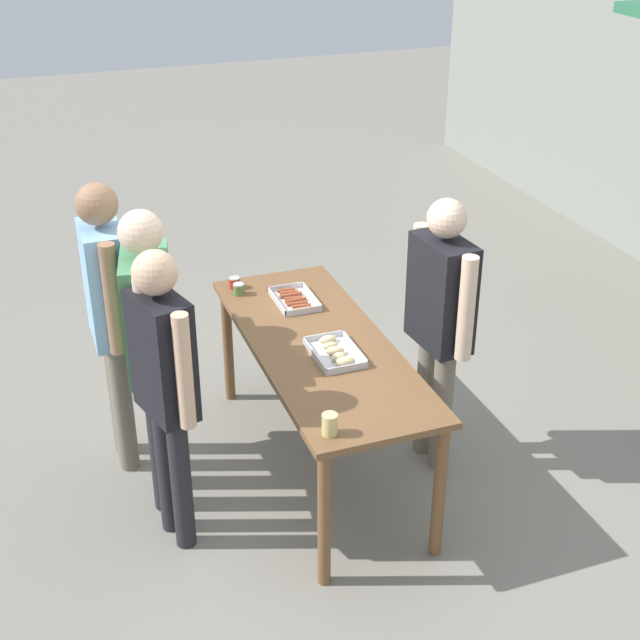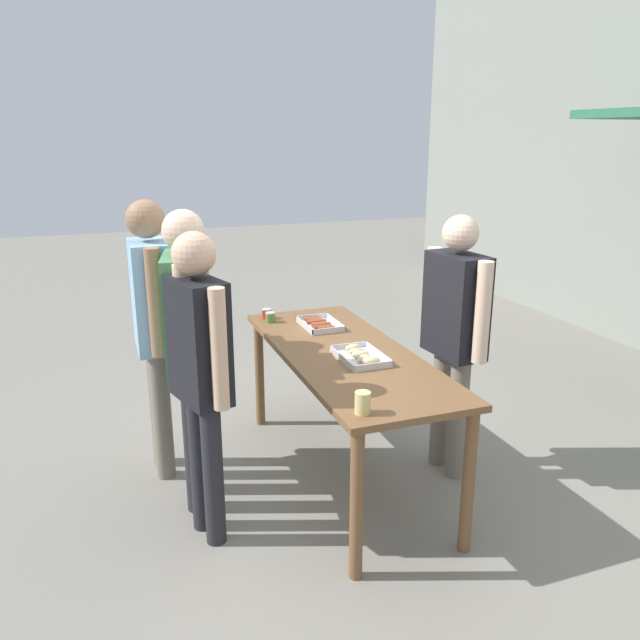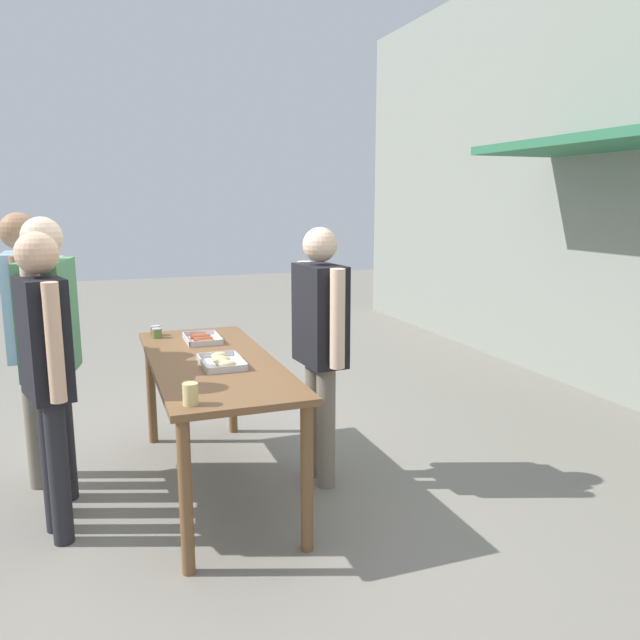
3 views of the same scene
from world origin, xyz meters
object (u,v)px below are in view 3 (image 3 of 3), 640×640
(beer_cup, at_px, (190,394))
(person_customer_holding_hotdog, at_px, (27,324))
(food_tray_buns, at_px, (222,362))
(person_server_behind_table, at_px, (320,334))
(person_customer_with_cup, at_px, (46,358))
(condiment_jar_ketchup, at_px, (157,333))
(person_customer_waiting_in_line, at_px, (50,340))
(food_tray_sausages, at_px, (202,339))
(condiment_jar_mustard, at_px, (156,331))

(beer_cup, height_order, person_customer_holding_hotdog, person_customer_holding_hotdog)
(food_tray_buns, bearing_deg, beer_cup, -23.22)
(person_server_behind_table, bearing_deg, person_customer_with_cup, -88.83)
(condiment_jar_ketchup, height_order, person_customer_waiting_in_line, person_customer_waiting_in_line)
(food_tray_buns, distance_m, beer_cup, 0.77)
(condiment_jar_ketchup, bearing_deg, food_tray_sausages, 52.74)
(person_customer_waiting_in_line, bearing_deg, person_customer_holding_hotdog, 31.38)
(food_tray_sausages, height_order, person_customer_holding_hotdog, person_customer_holding_hotdog)
(person_server_behind_table, height_order, person_customer_with_cup, person_customer_with_cup)
(person_server_behind_table, bearing_deg, condiment_jar_ketchup, -138.99)
(condiment_jar_mustard, bearing_deg, person_customer_with_cup, -29.77)
(condiment_jar_ketchup, bearing_deg, person_customer_with_cup, -31.93)
(beer_cup, bearing_deg, person_customer_waiting_in_line, -143.37)
(person_customer_holding_hotdog, height_order, person_customer_waiting_in_line, person_customer_holding_hotdog)
(food_tray_buns, xyz_separation_m, condiment_jar_ketchup, (-0.97, -0.31, 0.01))
(food_tray_sausages, relative_size, condiment_jar_ketchup, 4.94)
(person_customer_holding_hotdog, distance_m, person_customer_waiting_in_line, 0.48)
(food_tray_buns, bearing_deg, person_customer_waiting_in_line, -103.18)
(condiment_jar_ketchup, distance_m, beer_cup, 1.67)
(food_tray_buns, distance_m, person_customer_with_cup, 1.02)
(food_tray_sausages, height_order, condiment_jar_ketchup, condiment_jar_ketchup)
(food_tray_sausages, relative_size, food_tray_buns, 0.94)
(food_tray_sausages, height_order, person_server_behind_table, person_server_behind_table)
(condiment_jar_mustard, relative_size, person_server_behind_table, 0.04)
(food_tray_sausages, relative_size, condiment_jar_mustard, 4.94)
(food_tray_sausages, relative_size, beer_cup, 3.26)
(food_tray_sausages, xyz_separation_m, food_tray_buns, (0.74, 0.00, 0.01))
(person_customer_waiting_in_line, bearing_deg, condiment_jar_ketchup, -32.00)
(food_tray_buns, distance_m, condiment_jar_mustard, 1.11)
(condiment_jar_ketchup, relative_size, person_customer_with_cup, 0.04)
(person_customer_holding_hotdog, bearing_deg, person_customer_waiting_in_line, -160.06)
(condiment_jar_ketchup, height_order, beer_cup, beer_cup)
(condiment_jar_mustard, relative_size, person_customer_holding_hotdog, 0.04)
(food_tray_buns, height_order, person_customer_with_cup, person_customer_with_cup)
(person_customer_with_cup, xyz_separation_m, person_customer_waiting_in_line, (-0.38, 0.00, 0.02))
(condiment_jar_mustard, relative_size, person_customer_with_cup, 0.04)
(food_tray_buns, height_order, beer_cup, beer_cup)
(beer_cup, relative_size, person_customer_holding_hotdog, 0.06)
(food_tray_buns, relative_size, person_customer_waiting_in_line, 0.22)
(condiment_jar_mustard, bearing_deg, person_customer_holding_hotdog, -65.59)
(beer_cup, xyz_separation_m, person_customer_waiting_in_line, (-0.94, -0.70, 0.14))
(condiment_jar_ketchup, height_order, person_customer_with_cup, person_customer_with_cup)
(condiment_jar_mustard, distance_m, beer_cup, 1.77)
(person_customer_holding_hotdog, height_order, person_customer_with_cup, person_customer_holding_hotdog)
(condiment_jar_mustard, height_order, person_customer_waiting_in_line, person_customer_waiting_in_line)
(condiment_jar_mustard, distance_m, person_server_behind_table, 1.43)
(food_tray_sausages, distance_m, condiment_jar_mustard, 0.45)
(condiment_jar_mustard, relative_size, beer_cup, 0.66)
(person_customer_waiting_in_line, bearing_deg, food_tray_sausages, -51.89)
(food_tray_buns, xyz_separation_m, person_server_behind_table, (-0.03, 0.67, 0.13))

